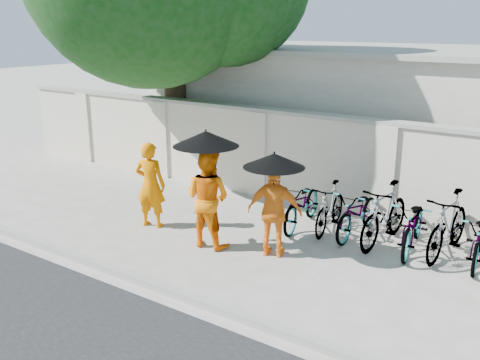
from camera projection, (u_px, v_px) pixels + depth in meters
The scene contains 16 objects.
ground at pixel (213, 249), 9.66m from camera, with size 80.00×80.00×0.00m, color #B2AEA4.
kerb at pixel (147, 282), 8.30m from camera, with size 40.00×0.16×0.12m, color gray.
compound_wall at pixel (341, 166), 11.36m from camera, with size 20.00×0.30×2.00m, color silver.
building_behind at pixel (440, 118), 13.66m from camera, with size 14.00×6.00×3.20m, color beige.
monk_left at pixel (150, 185), 10.55m from camera, with size 0.63×0.41×1.72m, color orange.
monk_center at pixel (208, 198), 9.61m from camera, with size 0.88×0.69×1.81m, color orange.
parasol_center at pixel (206, 139), 9.21m from camera, with size 1.16×1.16×1.12m.
monk_right at pixel (275, 212), 9.18m from camera, with size 0.96×0.40×1.63m, color orange.
parasol_right at pixel (274, 160), 8.85m from camera, with size 1.04×1.04×0.94m.
bike_0 at pixel (302, 204), 10.61m from camera, with size 0.63×1.81×0.95m, color gray.
bike_1 at pixel (330, 207), 10.40m from camera, with size 0.45×1.60×0.96m, color gray.
bike_2 at pixel (358, 212), 10.17m from camera, with size 0.62×1.78×0.93m, color gray.
bike_3 at pixel (385, 214), 9.77m from camera, with size 0.54×1.90×1.14m, color gray.
bike_4 at pixel (414, 225), 9.49m from camera, with size 0.65×1.86×0.98m, color gray.
bike_5 at pixel (448, 225), 9.26m from camera, with size 0.54×1.90×1.14m, color gray.
bike_6 at pixel (480, 239), 8.97m from camera, with size 0.59×1.70×0.89m, color gray.
Camera 1 is at (5.44, -7.07, 3.93)m, focal length 40.00 mm.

